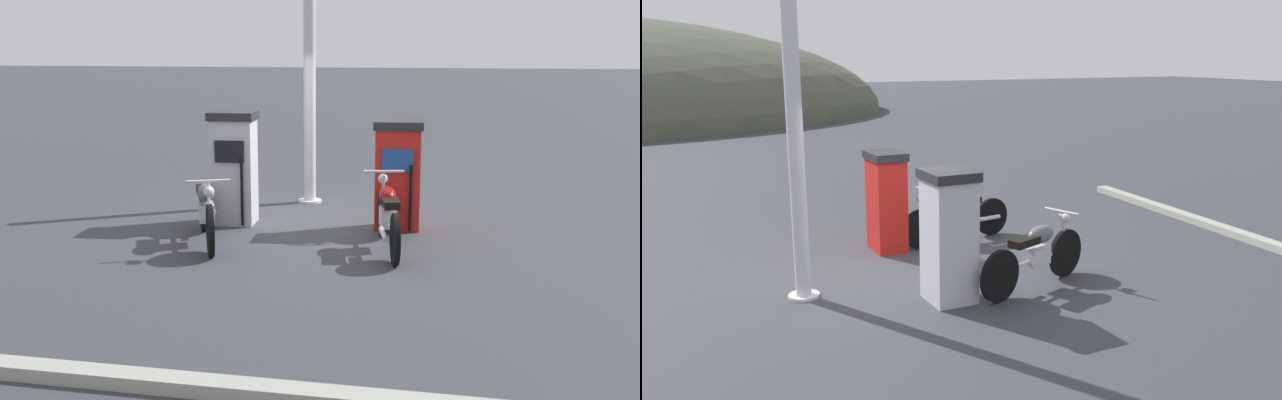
% 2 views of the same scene
% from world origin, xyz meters
% --- Properties ---
extents(ground_plane, '(120.00, 120.00, 0.00)m').
position_xyz_m(ground_plane, '(0.00, 0.00, 0.00)').
color(ground_plane, '#383A3F').
extents(fuel_pump_near, '(0.65, 0.69, 1.68)m').
position_xyz_m(fuel_pump_near, '(0.18, -1.21, 0.85)').
color(fuel_pump_near, silver).
rests_on(fuel_pump_near, ground).
extents(fuel_pump_far, '(0.58, 0.72, 1.58)m').
position_xyz_m(fuel_pump_far, '(0.19, 1.22, 0.80)').
color(fuel_pump_far, red).
rests_on(fuel_pump_far, ground).
extents(motorcycle_near_pump, '(1.96, 0.86, 0.98)m').
position_xyz_m(motorcycle_near_pump, '(1.41, -1.29, 0.48)').
color(motorcycle_near_pump, black).
rests_on(motorcycle_near_pump, ground).
extents(motorcycle_far_pump, '(2.07, 0.60, 0.96)m').
position_xyz_m(motorcycle_far_pump, '(1.35, 1.15, 0.47)').
color(motorcycle_far_pump, black).
rests_on(motorcycle_far_pump, ground).
extents(canopy_support_pole, '(0.40, 0.40, 4.07)m').
position_xyz_m(canopy_support_pole, '(-1.48, -0.34, 1.96)').
color(canopy_support_pole, silver).
rests_on(canopy_support_pole, ground).
extents(road_edge_kerb, '(0.66, 7.01, 0.12)m').
position_xyz_m(road_edge_kerb, '(5.86, 0.00, 0.06)').
color(road_edge_kerb, '#9E9E93').
rests_on(road_edge_kerb, ground).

